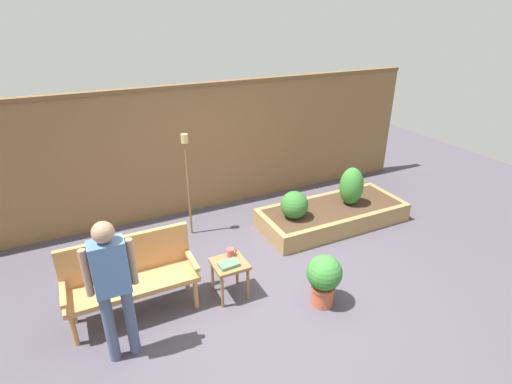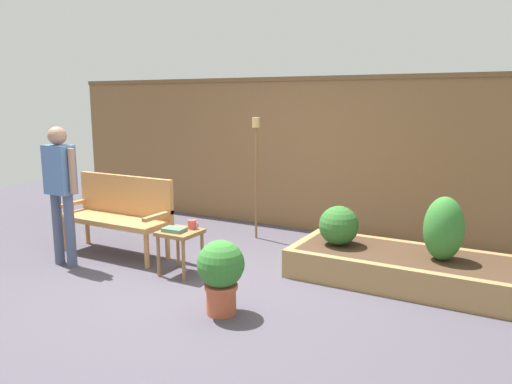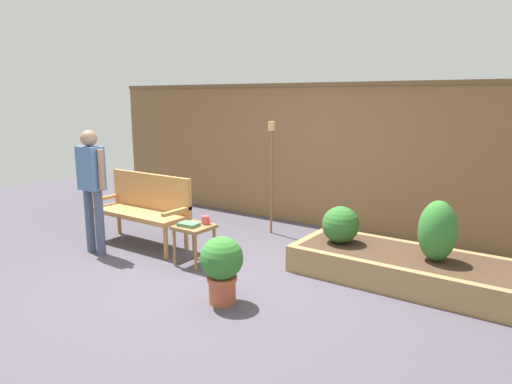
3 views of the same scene
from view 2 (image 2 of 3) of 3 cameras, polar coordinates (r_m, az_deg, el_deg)
The scene contains 12 objects.
ground_plane at distance 5.12m, azimuth -6.18°, elevation -10.64°, with size 14.00×14.00×0.00m, color #47424C.
fence_back at distance 7.09m, azimuth 5.89°, elevation 4.41°, with size 8.40×0.14×2.16m.
garden_bench at distance 6.22m, azimuth -15.42°, elevation -1.91°, with size 1.44×0.48×0.94m.
side_table at distance 5.36m, azimuth -8.69°, elevation -5.25°, with size 0.40×0.40×0.48m.
cup_on_table at distance 5.38m, azimuth -7.31°, elevation -3.71°, with size 0.13×0.09×0.10m.
book_on_table at distance 5.31m, azimuth -9.35°, elevation -4.27°, with size 0.23×0.16×0.04m, color #4C7A56.
potted_boxwood at distance 4.36m, azimuth -4.05°, elevation -9.04°, with size 0.42×0.42×0.66m.
raised_planter_bed at distance 5.36m, azimuth 17.14°, elevation -8.38°, with size 2.40×1.00×0.30m.
shrub_near_bench at distance 5.43m, azimuth 9.47°, elevation -3.81°, with size 0.43×0.43×0.43m.
shrub_far_corner at distance 5.16m, azimuth 20.72°, elevation -3.95°, with size 0.38×0.38×0.63m.
tiki_torch at distance 6.55m, azimuth 0.01°, elevation 4.16°, with size 0.10×0.10×1.62m.
person_by_bench at distance 5.88m, azimuth -21.50°, elevation 0.89°, with size 0.47×0.20×1.56m.
Camera 2 is at (2.79, -3.88, 1.85)m, focal length 34.89 mm.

